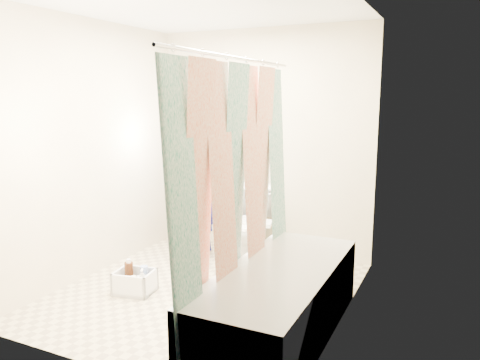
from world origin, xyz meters
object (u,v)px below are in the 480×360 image
at_px(toilet, 251,226).
at_px(plumber, 199,174).
at_px(cleaning_caddy, 136,283).
at_px(bathtub, 279,300).

relative_size(toilet, plumber, 0.43).
bearing_deg(cleaning_caddy, bathtub, -15.86).
relative_size(bathtub, toilet, 2.28).
distance_m(toilet, plumber, 0.76).
height_order(bathtub, toilet, toilet).
bearing_deg(bathtub, toilet, 121.66).
distance_m(bathtub, toilet, 1.54).
height_order(bathtub, plumber, plumber).
distance_m(bathtub, plumber, 1.94).
distance_m(bathtub, cleaning_caddy, 1.41).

